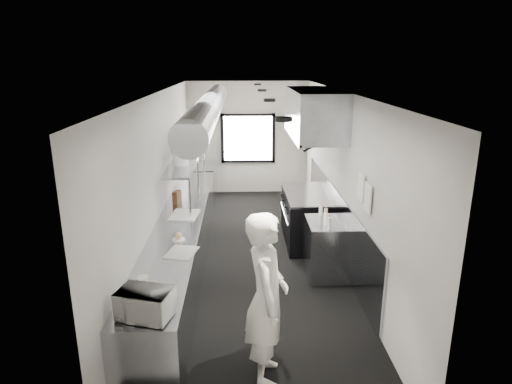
{
  "coord_description": "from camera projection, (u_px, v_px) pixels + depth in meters",
  "views": [
    {
      "loc": [
        -0.2,
        -7.05,
        3.29
      ],
      "look_at": [
        0.05,
        -0.2,
        1.24
      ],
      "focal_mm": 31.14,
      "sensor_mm": 36.0,
      "label": 1
    }
  ],
  "objects": [
    {
      "name": "prep_counter",
      "position": [
        182.0,
        246.0,
        7.05
      ],
      "size": [
        0.7,
        6.0,
        0.9
      ],
      "primitive_type": "cube",
      "color": "#9398A1",
      "rests_on": "floor"
    },
    {
      "name": "hvac_duct",
      "position": [
        210.0,
        106.0,
        7.33
      ],
      "size": [
        0.4,
        6.4,
        0.4
      ],
      "primitive_type": "cylinder",
      "rotation": [
        1.57,
        0.0,
        0.0
      ],
      "color": "#9A9DA2",
      "rests_on": "ceiling"
    },
    {
      "name": "squeeze_bottle_a",
      "position": [
        329.0,
        223.0,
        6.5
      ],
      "size": [
        0.07,
        0.07,
        0.18
      ],
      "primitive_type": "cylinder",
      "rotation": [
        0.0,
        0.0,
        0.14
      ],
      "color": "silver",
      "rests_on": "bottle_station"
    },
    {
      "name": "squeeze_bottle_c",
      "position": [
        326.0,
        217.0,
        6.79
      ],
      "size": [
        0.06,
        0.06,
        0.16
      ],
      "primitive_type": "cylinder",
      "rotation": [
        0.0,
        0.0,
        -0.06
      ],
      "color": "silver",
      "rests_on": "bottle_station"
    },
    {
      "name": "knife_block",
      "position": [
        177.0,
        197.0,
        7.68
      ],
      "size": [
        0.14,
        0.22,
        0.22
      ],
      "primitive_type": "cube",
      "rotation": [
        0.0,
        0.0,
        -0.25
      ],
      "color": "brown",
      "rests_on": "prep_counter"
    },
    {
      "name": "wall_right",
      "position": [
        343.0,
        179.0,
        7.35
      ],
      "size": [
        0.02,
        8.0,
        2.8
      ],
      "primitive_type": "cube",
      "color": "beige",
      "rests_on": "floor"
    },
    {
      "name": "pass_shelf",
      "position": [
        187.0,
        159.0,
        8.18
      ],
      "size": [
        0.45,
        3.0,
        0.68
      ],
      "color": "#9398A1",
      "rests_on": "prep_counter"
    },
    {
      "name": "squeeze_bottle_d",
      "position": [
        326.0,
        214.0,
        6.93
      ],
      "size": [
        0.07,
        0.07,
        0.17
      ],
      "primitive_type": "cylinder",
      "rotation": [
        0.0,
        0.0,
        -0.38
      ],
      "color": "silver",
      "rests_on": "bottle_station"
    },
    {
      "name": "notice_sheet_b",
      "position": [
        368.0,
        198.0,
        5.83
      ],
      "size": [
        0.02,
        0.28,
        0.38
      ],
      "primitive_type": "cube",
      "color": "silver",
      "rests_on": "wall_right"
    },
    {
      "name": "floor",
      "position": [
        253.0,
        257.0,
        7.7
      ],
      "size": [
        3.0,
        8.0,
        0.01
      ],
      "primitive_type": "cube",
      "color": "black",
      "rests_on": "ground"
    },
    {
      "name": "plate_stack_c",
      "position": [
        188.0,
        146.0,
        8.31
      ],
      "size": [
        0.26,
        0.26,
        0.36
      ],
      "primitive_type": "cylinder",
      "rotation": [
        0.0,
        0.0,
        -0.03
      ],
      "color": "white",
      "rests_on": "pass_shelf"
    },
    {
      "name": "microwave",
      "position": [
        145.0,
        304.0,
        4.26
      ],
      "size": [
        0.55,
        0.47,
        0.28
      ],
      "primitive_type": "imported",
      "rotation": [
        0.0,
        0.0,
        -0.27
      ],
      "color": "silver",
      "rests_on": "prep_counter"
    },
    {
      "name": "service_window",
      "position": [
        248.0,
        138.0,
        11.1
      ],
      "size": [
        1.36,
        0.05,
        1.25
      ],
      "color": "white",
      "rests_on": "wall_back"
    },
    {
      "name": "notice_sheet_a",
      "position": [
        361.0,
        187.0,
        6.15
      ],
      "size": [
        0.02,
        0.28,
        0.38
      ],
      "primitive_type": "cube",
      "color": "silver",
      "rests_on": "wall_right"
    },
    {
      "name": "wall_cladding",
      "position": [
        335.0,
        220.0,
        7.88
      ],
      "size": [
        0.03,
        5.5,
        1.1
      ],
      "primitive_type": "cube",
      "color": "#9398A1",
      "rests_on": "wall_right"
    },
    {
      "name": "bottle_station",
      "position": [
        327.0,
        249.0,
        6.94
      ],
      "size": [
        0.65,
        0.8,
        0.9
      ],
      "primitive_type": "cube",
      "color": "#9398A1",
      "rests_on": "floor"
    },
    {
      "name": "cutting_board",
      "position": [
        184.0,
        215.0,
        7.1
      ],
      "size": [
        0.47,
        0.59,
        0.02
      ],
      "primitive_type": "cube",
      "rotation": [
        0.0,
        0.0,
        -0.11
      ],
      "color": "silver",
      "rests_on": "prep_counter"
    },
    {
      "name": "wall_left",
      "position": [
        161.0,
        180.0,
        7.25
      ],
      "size": [
        0.02,
        8.0,
        2.8
      ],
      "primitive_type": "cube",
      "color": "beige",
      "rests_on": "floor"
    },
    {
      "name": "line_cook",
      "position": [
        266.0,
        299.0,
        4.55
      ],
      "size": [
        0.46,
        0.69,
        1.87
      ],
      "primitive_type": "imported",
      "rotation": [
        0.0,
        0.0,
        1.55
      ],
      "color": "silver",
      "rests_on": "floor"
    },
    {
      "name": "wall_front",
      "position": [
        268.0,
        311.0,
        3.47
      ],
      "size": [
        3.0,
        0.02,
        2.8
      ],
      "primitive_type": "cube",
      "color": "beige",
      "rests_on": "floor"
    },
    {
      "name": "deli_tub_b",
      "position": [
        143.0,
        281.0,
        4.89
      ],
      "size": [
        0.16,
        0.16,
        0.1
      ],
      "primitive_type": "cylinder",
      "rotation": [
        0.0,
        0.0,
        0.17
      ],
      "color": "beige",
      "rests_on": "prep_counter"
    },
    {
      "name": "pastry",
      "position": [
        178.0,
        235.0,
        6.12
      ],
      "size": [
        0.1,
        0.1,
        0.1
      ],
      "primitive_type": "sphere",
      "color": "tan",
      "rests_on": "small_plate"
    },
    {
      "name": "wall_back",
      "position": [
        248.0,
        138.0,
        11.13
      ],
      "size": [
        3.0,
        0.02,
        2.8
      ],
      "primitive_type": "cube",
      "color": "beige",
      "rests_on": "floor"
    },
    {
      "name": "plate_stack_d",
      "position": [
        190.0,
        139.0,
        8.93
      ],
      "size": [
        0.3,
        0.3,
        0.36
      ],
      "primitive_type": "cylinder",
      "rotation": [
        0.0,
        0.0,
        0.36
      ],
      "color": "white",
      "rests_on": "pass_shelf"
    },
    {
      "name": "far_work_table",
      "position": [
        201.0,
        184.0,
        10.6
      ],
      "size": [
        0.7,
        1.2,
        0.9
      ],
      "primitive_type": "cube",
      "color": "#9398A1",
      "rests_on": "floor"
    },
    {
      "name": "plate_stack_a",
      "position": [
        181.0,
        157.0,
        7.52
      ],
      "size": [
        0.32,
        0.32,
        0.29
      ],
      "primitive_type": "cylinder",
      "rotation": [
        0.0,
        0.0,
        -0.41
      ],
      "color": "white",
      "rests_on": "pass_shelf"
    },
    {
      "name": "squeeze_bottle_b",
      "position": [
        327.0,
        219.0,
        6.66
      ],
      "size": [
        0.07,
        0.07,
        0.17
      ],
      "primitive_type": "cylinder",
      "rotation": [
        0.0,
        0.0,
        -0.36
      ],
      "color": "silver",
      "rests_on": "bottle_station"
    },
    {
      "name": "small_plate",
      "position": [
        178.0,
        239.0,
        6.13
      ],
      "size": [
        0.18,
        0.18,
        0.01
      ],
      "primitive_type": "cylinder",
      "rotation": [
        0.0,
        0.0,
        -0.01
      ],
      "color": "white",
      "rests_on": "prep_counter"
    },
    {
      "name": "deli_tub_a",
      "position": [
        139.0,
        291.0,
        4.69
      ],
      "size": [
        0.16,
        0.16,
        0.09
      ],
      "primitive_type": "cylinder",
      "rotation": [
        0.0,
        0.0,
        -0.21
      ],
      "color": "beige",
      "rests_on": "prep_counter"
    },
    {
      "name": "exhaust_hood",
      "position": [
        314.0,
        114.0,
        7.73
      ],
      "size": [
        0.81,
        2.2,
        0.88
      ],
      "color": "#9398A1",
      "rests_on": "ceiling"
    },
    {
      "name": "range",
      "position": [
        307.0,
        217.0,
        8.27
      ],
      "size": [
        0.88,
        1.6,
        0.94
      ],
      "color": "black",
      "rests_on": "floor"
    },
    {
      "name": "ceiling",
      "position": [
        252.0,
        93.0,
        6.9
      ],
      "size": [
        3.0,
        8.0,
        0.01
      ],
      "primitive_type": "cube",
      "color": "silver",
      "rests_on": "wall_back"
    },
    {
      "name": "plate_stack_b",
      "position": [
        183.0,
        152.0,
        7.87
      ],
      "size": [
        0.23,
        0.23,
        0.29
      ],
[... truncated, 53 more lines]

